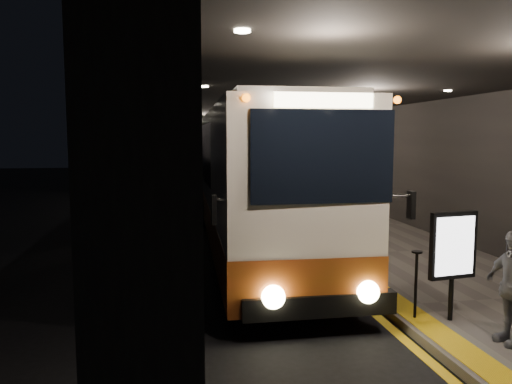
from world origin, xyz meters
TOP-DOWN VIEW (x-y plane):
  - ground at (0.00, 0.00)m, footprint 90.00×90.00m
  - lane_line_white at (-1.80, 5.00)m, footprint 0.12×50.00m
  - kerb_stripe_yellow at (2.35, 5.00)m, footprint 0.18×50.00m
  - sidewalk at (4.75, 5.00)m, footprint 4.50×50.00m
  - tactile_strip at (2.85, 5.00)m, footprint 0.50×50.00m
  - terminal_wall at (7.00, 5.00)m, footprint 0.10×50.00m
  - support_columns at (-1.50, 4.00)m, footprint 0.80×24.80m
  - canopy at (2.50, 5.00)m, footprint 9.00×50.00m
  - coach_main at (1.01, 2.00)m, footprint 2.97×12.62m
  - coach_second at (0.90, 17.87)m, footprint 2.94×11.11m
  - coach_third at (1.01, 32.31)m, footprint 2.55×11.59m
  - passenger_boarding at (2.80, -0.71)m, footprint 0.46×0.61m
  - info_sign at (3.33, -4.04)m, footprint 0.88×0.24m
  - stanchion_post at (2.78, -3.85)m, footprint 0.05×0.05m

SIDE VIEW (x-z plane):
  - ground at x=0.00m, z-range 0.00..0.00m
  - lane_line_white at x=-1.80m, z-range 0.00..0.01m
  - kerb_stripe_yellow at x=2.35m, z-range 0.00..0.01m
  - sidewalk at x=4.75m, z-range 0.00..0.15m
  - tactile_strip at x=2.85m, z-range 0.15..0.16m
  - stanchion_post at x=2.78m, z-range 0.15..1.30m
  - passenger_boarding at x=2.80m, z-range 0.15..1.68m
  - info_sign at x=3.33m, z-range 0.47..2.33m
  - coach_second at x=0.90m, z-range -0.07..3.38m
  - coach_third at x=1.01m, z-range -0.07..3.56m
  - coach_main at x=1.01m, z-range -0.08..3.83m
  - support_columns at x=-1.50m, z-range 0.00..4.40m
  - terminal_wall at x=7.00m, z-range 0.00..6.00m
  - canopy at x=2.50m, z-range 4.40..4.80m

